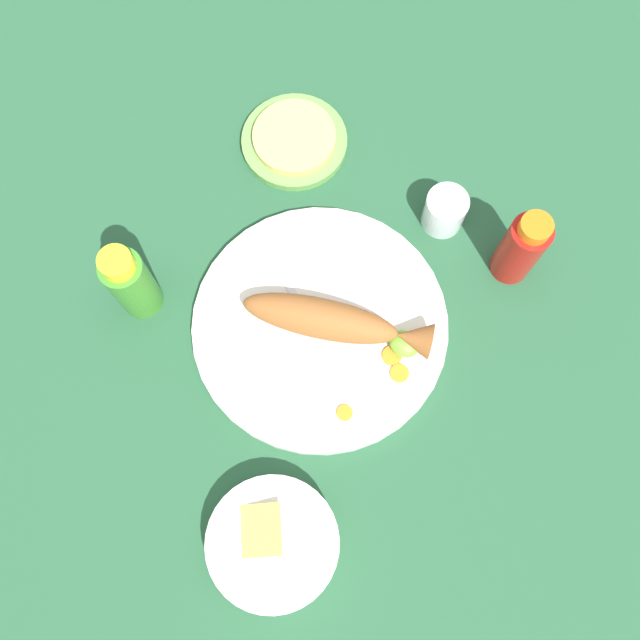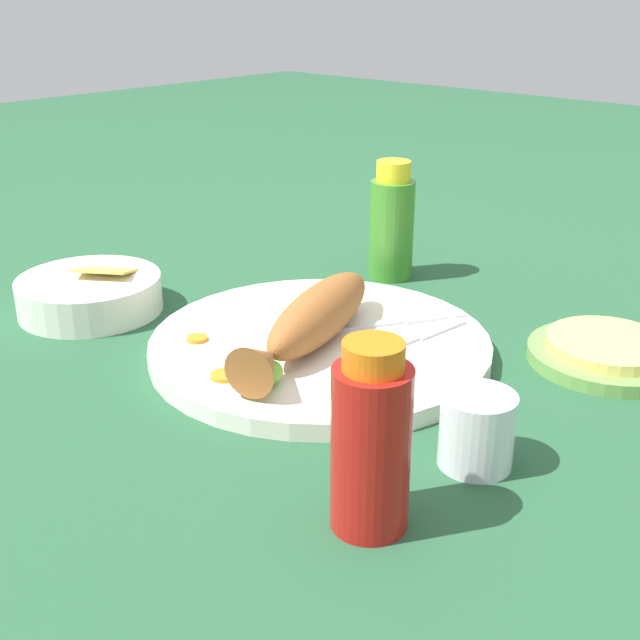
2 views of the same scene
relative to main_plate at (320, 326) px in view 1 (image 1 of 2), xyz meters
name	(u,v)px [view 1 (image 1 of 2)]	position (x,y,z in m)	size (l,w,h in m)	color
ground_plane	(320,328)	(0.00, 0.00, -0.01)	(4.00, 4.00, 0.00)	#235133
main_plate	(320,326)	(0.00, 0.00, 0.00)	(0.36, 0.36, 0.02)	white
fried_fish	(334,321)	(-0.02, -0.01, 0.04)	(0.26, 0.13, 0.06)	#935628
fork_near	(282,274)	(0.08, -0.04, 0.01)	(0.17, 0.10, 0.00)	silver
fork_far	(313,261)	(0.06, -0.07, 0.01)	(0.19, 0.04, 0.00)	silver
carrot_slice_near	(345,413)	(-0.09, 0.09, 0.01)	(0.02, 0.02, 0.00)	orange
carrot_slice_mid	(399,373)	(-0.13, 0.01, 0.01)	(0.03, 0.03, 0.00)	orange
carrot_slice_far	(392,356)	(-0.11, -0.01, 0.01)	(0.03, 0.03, 0.00)	orange
lime_wedge_main	(405,344)	(-0.11, -0.03, 0.02)	(0.04, 0.04, 0.02)	#6BB233
hot_sauce_bottle_red	(521,248)	(-0.19, -0.22, 0.06)	(0.06, 0.06, 0.14)	#B21914
hot_sauce_bottle_green	(131,282)	(0.24, 0.09, 0.06)	(0.06, 0.06, 0.15)	#3D8428
salt_cup	(444,212)	(-0.07, -0.23, 0.02)	(0.06, 0.06, 0.06)	silver
guacamole_bowl	(273,543)	(-0.10, 0.28, 0.02)	(0.17, 0.17, 0.05)	white
tortilla_plate	(294,142)	(0.18, -0.23, 0.00)	(0.16, 0.16, 0.01)	#6B9E4C
tortilla_stack	(294,137)	(0.18, -0.23, 0.01)	(0.13, 0.13, 0.01)	#E0C666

